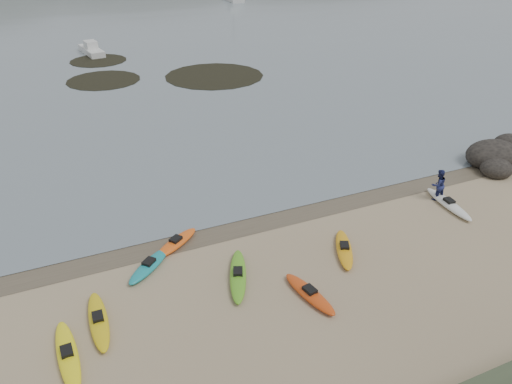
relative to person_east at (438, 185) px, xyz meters
name	(u,v)px	position (x,y,z in m)	size (l,w,h in m)	color
ground	(256,217)	(-9.83, 2.29, -0.89)	(600.00, 600.00, 0.00)	tan
wet_sand	(258,220)	(-9.83, 1.99, -0.89)	(60.00, 60.00, 0.00)	brown
kayaks	(243,271)	(-12.26, -1.78, -0.72)	(20.70, 8.44, 0.34)	yellow
person_east	(438,185)	(0.00, 0.00, 0.00)	(0.87, 0.67, 1.78)	navy
rock_cluster	(501,159)	(7.02, 1.97, -0.65)	(5.29, 3.89, 1.79)	black
kelp_mats	(160,74)	(-7.45, 31.17, -0.86)	(18.50, 18.68, 0.04)	black
moored_boats	(49,3)	(-14.12, 82.21, -0.32)	(97.92, 68.52, 1.30)	silver
far_hills	(150,2)	(29.55, 196.25, -16.82)	(550.00, 135.00, 80.00)	#384235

